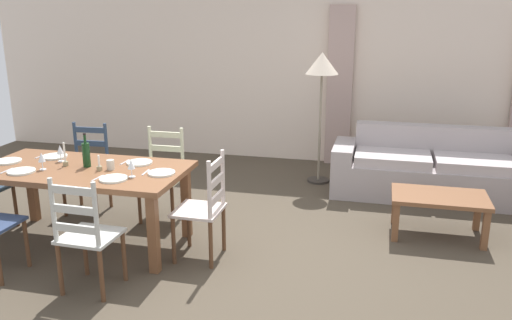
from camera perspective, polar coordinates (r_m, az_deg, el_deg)
The scene contains 29 objects.
ground_plane at distance 4.87m, azimuth -1.77°, elevation -10.24°, with size 9.60×9.60×0.02m, color #473D30.
wall_far at distance 7.64m, azimuth 4.79°, elevation 10.02°, with size 9.60×0.16×2.70m, color beige.
curtain_panel_left at distance 7.47m, azimuth 9.03°, elevation 7.81°, with size 0.35×0.08×2.20m, color #BC9C92.
dining_table at distance 5.09m, azimuth -18.20°, elevation -1.73°, with size 1.90×0.96×0.75m.
dining_chair_near_right at distance 4.29m, azimuth -17.90°, elevation -7.73°, with size 0.43×0.41×0.96m.
dining_chair_far_left at distance 6.01m, azimuth -17.73°, elevation -0.87°, with size 0.44×0.42×0.96m.
dining_chair_far_right at distance 5.60m, azimuth -10.02°, elevation -1.56°, with size 0.43×0.41×0.96m.
dining_chair_head_east at distance 4.64m, azimuth -5.63°, elevation -5.13°, with size 0.41×0.43×0.96m.
dinner_plate_near_left at distance 5.12m, azimuth -24.04°, elevation -1.12°, with size 0.24×0.24×0.02m, color white.
fork_near_left at distance 5.22m, azimuth -25.34°, elevation -1.06°, with size 0.02×0.17×0.01m, color silver.
dinner_plate_near_right at distance 4.64m, azimuth -15.15°, elevation -1.96°, with size 0.24×0.24×0.02m, color white.
fork_near_right at distance 4.71m, azimuth -16.75°, elevation -1.88°, with size 0.02×0.17×0.01m, color silver.
dinner_plate_far_left at distance 5.51m, azimuth -20.94°, elevation 0.36°, with size 0.24×0.24×0.02m, color white.
fork_far_left at distance 5.59m, azimuth -22.21°, elevation 0.40°, with size 0.02×0.17×0.01m, color silver.
dinner_plate_far_right at distance 5.06m, azimuth -12.48°, elevation -0.27°, with size 0.24×0.24×0.02m, color white.
fork_far_right at distance 5.13m, azimuth -13.99°, elevation -0.22°, with size 0.02×0.17×0.01m, color silver.
dinner_plate_head_west at distance 5.51m, azimuth -25.22°, elevation -0.12°, with size 0.24×0.24×0.02m, color white.
dinner_plate_head_east at distance 4.71m, azimuth -10.18°, elevation -1.38°, with size 0.24×0.24×0.02m, color white.
fork_head_east at distance 4.77m, azimuth -11.83°, elevation -1.31°, with size 0.02×0.17×0.01m, color silver.
wine_bottle at distance 5.06m, azimuth -17.89°, elevation 0.60°, with size 0.07×0.07×0.32m.
wine_glass_near_left at distance 5.10m, azimuth -22.17°, elevation 0.21°, with size 0.06×0.06×0.16m.
wine_glass_near_right at distance 4.64m, azimuth -13.34°, elevation -0.51°, with size 0.06×0.06×0.16m.
wine_glass_far_left at distance 5.31m, azimuth -20.43°, elevation 1.00°, with size 0.06×0.06×0.16m.
coffee_cup_primary at distance 4.92m, azimuth -15.46°, elevation -0.50°, with size 0.07×0.07×0.09m, color beige.
candle_tall at distance 5.16m, azimuth -19.93°, elevation 0.05°, with size 0.05×0.05×0.22m.
candle_short at distance 4.92m, azimuth -16.58°, elevation -0.68°, with size 0.05×0.05×0.14m.
couch at distance 6.58m, azimuth 18.36°, elevation -1.17°, with size 2.28×0.81×0.80m.
coffee_table at distance 5.41m, azimuth 19.20°, elevation -4.24°, with size 0.90×0.56×0.42m.
standing_lamp at distance 6.55m, azimuth 7.14°, elevation 9.48°, with size 0.40×0.40×1.64m.
Camera 1 is at (1.17, -4.21, 2.15)m, focal length 36.99 mm.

